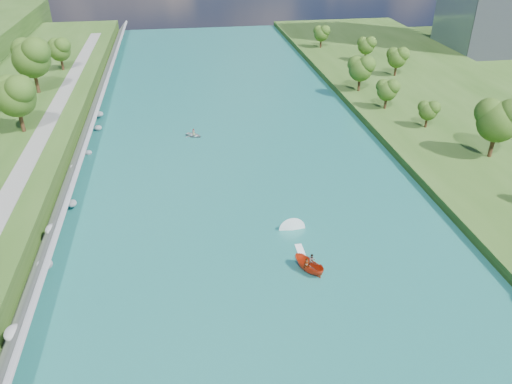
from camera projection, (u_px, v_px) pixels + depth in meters
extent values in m
plane|color=#2D5119|center=(267.00, 281.00, 58.11)|extent=(260.00, 260.00, 0.00)
cube|color=#1B6968|center=(243.00, 195.00, 75.20)|extent=(55.00, 240.00, 0.10)
cube|color=slate|center=(63.00, 199.00, 70.81)|extent=(3.54, 236.00, 4.05)
ellipsoid|color=gray|center=(14.00, 333.00, 48.19)|extent=(1.78, 2.18, 1.08)
ellipsoid|color=gray|center=(44.00, 265.00, 57.78)|extent=(1.87, 1.72, 1.17)
ellipsoid|color=gray|center=(52.00, 229.00, 63.86)|extent=(1.78, 2.24, 1.14)
ellipsoid|color=gray|center=(72.00, 203.00, 71.24)|extent=(1.21, 1.56, 0.93)
ellipsoid|color=gray|center=(74.00, 167.00, 80.01)|extent=(1.35, 1.65, 0.86)
ellipsoid|color=gray|center=(88.00, 153.00, 87.55)|extent=(1.29, 1.26, 0.87)
ellipsoid|color=gray|center=(98.00, 128.00, 96.62)|extent=(1.47, 1.38, 0.99)
ellipsoid|color=gray|center=(99.00, 114.00, 101.71)|extent=(1.68, 1.57, 1.10)
cube|color=gray|center=(11.00, 192.00, 69.03)|extent=(3.00, 200.00, 0.10)
ellipsoid|color=#284712|center=(16.00, 99.00, 84.70)|extent=(7.16, 7.16, 11.93)
ellipsoid|color=#284712|center=(32.00, 61.00, 102.47)|extent=(8.16, 8.16, 13.59)
ellipsoid|color=#284712|center=(60.00, 51.00, 118.12)|extent=(5.45, 5.45, 9.09)
ellipsoid|color=#284712|center=(498.00, 123.00, 80.50)|extent=(7.13, 7.13, 11.88)
ellipsoid|color=#284712|center=(428.00, 112.00, 92.92)|extent=(3.71, 3.71, 6.18)
ellipsoid|color=#284712|center=(387.00, 91.00, 101.32)|extent=(4.38, 4.38, 7.30)
ellipsoid|color=#284712|center=(361.00, 70.00, 110.74)|extent=(5.62, 5.62, 9.36)
ellipsoid|color=#284712|center=(397.00, 59.00, 121.06)|extent=(4.94, 4.94, 8.23)
ellipsoid|color=#284712|center=(366.00, 47.00, 132.60)|extent=(4.62, 4.62, 7.70)
ellipsoid|color=#284712|center=(321.00, 35.00, 145.48)|extent=(4.54, 4.54, 7.56)
imported|color=red|center=(309.00, 265.00, 59.07)|extent=(3.75, 4.54, 1.68)
imported|color=#66605B|center=(307.00, 265.00, 58.47)|extent=(0.74, 0.57, 1.79)
imported|color=#66605B|center=(312.00, 260.00, 59.39)|extent=(0.83, 0.66, 1.67)
cube|color=white|center=(302.00, 256.00, 62.04)|extent=(0.90, 5.00, 0.06)
imported|color=#9A9EA3|center=(194.00, 135.00, 94.01)|extent=(3.98, 3.79, 0.67)
imported|color=#66605B|center=(194.00, 132.00, 93.74)|extent=(0.72, 0.59, 1.26)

